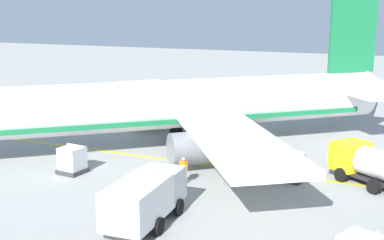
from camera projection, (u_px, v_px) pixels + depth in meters
name	position (u px, v px, depth m)	size (l,w,h in m)	color
airliner_foreground	(173.00, 105.00, 40.15)	(30.70, 33.53, 11.90)	white
service_truck_fuel	(373.00, 164.00, 31.67)	(4.86, 5.79, 2.40)	yellow
service_truck_catering	(145.00, 198.00, 25.85)	(6.00, 2.70, 2.51)	silver
cargo_container_near	(72.00, 160.00, 34.20)	(1.77, 1.77, 1.90)	#333338
cargo_container_mid	(291.00, 167.00, 32.76)	(1.87, 1.87, 1.91)	#333338
crew_marshaller	(183.00, 168.00, 31.90)	(0.31, 0.62, 1.77)	#191E33
crew_loader_left	(253.00, 127.00, 43.38)	(0.24, 0.63, 1.71)	#191E33
apron_guide_line	(211.00, 165.00, 36.02)	(0.30, 60.00, 0.01)	yellow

